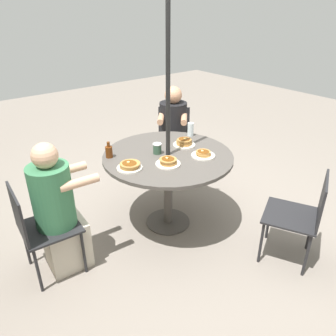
{
  "coord_description": "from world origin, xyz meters",
  "views": [
    {
      "loc": [
        -2.15,
        1.72,
        2.03
      ],
      "look_at": [
        0.0,
        0.0,
        0.63
      ],
      "focal_mm": 35.0,
      "sensor_mm": 36.0,
      "label": 1
    }
  ],
  "objects": [
    {
      "name": "ground_plane",
      "position": [
        0.0,
        0.0,
        0.0
      ],
      "size": [
        12.0,
        12.0,
        0.0
      ],
      "primitive_type": "plane",
      "color": "gray"
    },
    {
      "name": "patio_table",
      "position": [
        0.0,
        0.0,
        0.67
      ],
      "size": [
        1.21,
        1.21,
        0.77
      ],
      "color": "#4C4742",
      "rests_on": "ground"
    },
    {
      "name": "umbrella_pole",
      "position": [
        0.0,
        0.0,
        1.21
      ],
      "size": [
        0.04,
        0.04,
        2.42
      ],
      "primitive_type": "cylinder",
      "color": "black",
      "rests_on": "ground"
    },
    {
      "name": "patio_chair_north",
      "position": [
        0.91,
        -0.82,
        0.48
      ],
      "size": [
        0.6,
        0.6,
        0.82
      ],
      "rotation": [
        0.0,
        0.0,
        0.84
      ],
      "color": "#232326",
      "rests_on": "ground"
    },
    {
      "name": "diner_north",
      "position": [
        0.79,
        -0.71,
        0.53
      ],
      "size": [
        0.56,
        0.55,
        1.15
      ],
      "rotation": [
        0.0,
        0.0,
        0.84
      ],
      "color": "gray",
      "rests_on": "ground"
    },
    {
      "name": "patio_chair_east",
      "position": [
        0.09,
        1.22,
        0.48
      ],
      "size": [
        0.46,
        0.46,
        0.82
      ],
      "rotation": [
        0.0,
        0.0,
        -3.21
      ],
      "color": "#232326",
      "rests_on": "ground"
    },
    {
      "name": "diner_east",
      "position": [
        0.07,
        1.06,
        0.53
      ],
      "size": [
        0.35,
        0.5,
        1.14
      ],
      "rotation": [
        0.0,
        0.0,
        -3.21
      ],
      "color": "beige",
      "rests_on": "ground"
    },
    {
      "name": "patio_chair_south",
      "position": [
        -1.1,
        -0.54,
        0.48
      ],
      "size": [
        0.57,
        0.57,
        0.82
      ],
      "rotation": [
        0.0,
        0.0,
        -1.12
      ],
      "color": "#232326",
      "rests_on": "ground"
    },
    {
      "name": "pancake_plate_a",
      "position": [
        -0.23,
        -0.23,
        0.79
      ],
      "size": [
        0.22,
        0.22,
        0.06
      ],
      "color": "silver",
      "rests_on": "patio_table"
    },
    {
      "name": "pancake_plate_b",
      "position": [
        0.07,
        -0.26,
        0.8
      ],
      "size": [
        0.22,
        0.22,
        0.08
      ],
      "color": "silver",
      "rests_on": "patio_table"
    },
    {
      "name": "pancake_plate_c",
      "position": [
        -0.17,
        0.13,
        0.79
      ],
      "size": [
        0.22,
        0.22,
        0.07
      ],
      "color": "silver",
      "rests_on": "patio_table"
    },
    {
      "name": "pancake_plate_d",
      "position": [
        -0.02,
        0.43,
        0.79
      ],
      "size": [
        0.22,
        0.22,
        0.06
      ],
      "color": "silver",
      "rests_on": "patio_table"
    },
    {
      "name": "syrup_bottle",
      "position": [
        0.29,
        0.45,
        0.83
      ],
      "size": [
        0.09,
        0.06,
        0.15
      ],
      "color": "#602D0F",
      "rests_on": "patio_table"
    },
    {
      "name": "coffee_cup",
      "position": [
        0.08,
        0.06,
        0.82
      ],
      "size": [
        0.08,
        0.08,
        0.1
      ],
      "color": "#33513D",
      "rests_on": "patio_table"
    },
    {
      "name": "drinking_glass_a",
      "position": [
        0.23,
        -0.48,
        0.84
      ],
      "size": [
        0.06,
        0.06,
        0.14
      ],
      "primitive_type": "cylinder",
      "color": "silver",
      "rests_on": "patio_table"
    }
  ]
}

